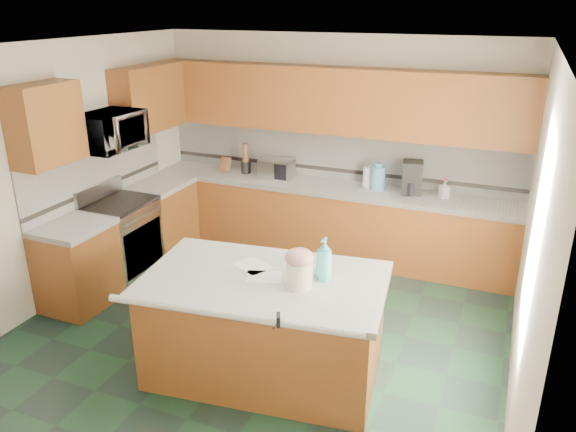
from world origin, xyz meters
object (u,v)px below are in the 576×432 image
at_px(island_top, 264,281).
at_px(soap_bottle_island, 324,259).
at_px(coffee_maker, 412,177).
at_px(treat_jar, 299,274).
at_px(knife_block, 225,164).
at_px(toaster_oven, 277,168).
at_px(island_base, 265,329).

bearing_deg(island_top, soap_bottle_island, 12.56).
xyz_separation_m(island_top, coffee_maker, (0.70, 2.63, 0.22)).
bearing_deg(treat_jar, coffee_maker, 93.82).
relative_size(knife_block, coffee_maker, 0.49).
distance_m(treat_jar, knife_block, 3.36).
relative_size(treat_jar, toaster_oven, 0.53).
relative_size(island_base, knife_block, 9.92).
xyz_separation_m(island_top, treat_jar, (0.32, -0.03, 0.14)).
distance_m(island_top, treat_jar, 0.35).
bearing_deg(island_base, soap_bottle_island, 12.56).
bearing_deg(island_base, treat_jar, -13.07).
bearing_deg(soap_bottle_island, coffee_maker, 89.49).
distance_m(island_base, soap_bottle_island, 0.83).
distance_m(toaster_oven, coffee_maker, 1.72).
xyz_separation_m(island_base, coffee_maker, (0.70, 2.63, 0.68)).
bearing_deg(island_top, toaster_oven, 104.42).
height_order(treat_jar, knife_block, treat_jar).
bearing_deg(knife_block, soap_bottle_island, -43.23).
relative_size(soap_bottle_island, coffee_maker, 0.93).
bearing_deg(soap_bottle_island, treat_jar, -120.41).
xyz_separation_m(soap_bottle_island, toaster_oven, (-1.48, 2.44, -0.06)).
height_order(island_base, soap_bottle_island, soap_bottle_island).
bearing_deg(toaster_oven, treat_jar, -65.50).
height_order(soap_bottle_island, coffee_maker, coffee_maker).
distance_m(knife_block, coffee_maker, 2.47).
bearing_deg(coffee_maker, soap_bottle_island, -105.26).
height_order(island_top, knife_block, knife_block).
bearing_deg(coffee_maker, island_top, -114.63).
bearing_deg(knife_block, island_base, -51.48).
distance_m(island_base, treat_jar, 0.68).
bearing_deg(coffee_maker, treat_jar, -107.84).
xyz_separation_m(island_top, toaster_oven, (-1.02, 2.60, 0.15)).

